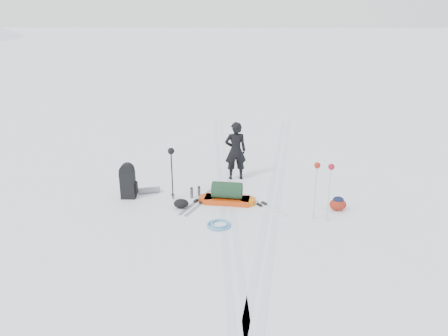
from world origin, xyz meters
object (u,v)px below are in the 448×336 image
at_px(skier, 236,151).
at_px(pulk_sled, 227,195).
at_px(expedition_rucksack, 130,182).
at_px(ski_poles_black, 171,157).

xyz_separation_m(skier, pulk_sled, (-0.19, -1.66, -0.63)).
relative_size(skier, expedition_rucksack, 1.76).
distance_m(skier, expedition_rucksack, 3.05).
bearing_deg(expedition_rucksack, ski_poles_black, -3.56).
bearing_deg(ski_poles_black, pulk_sled, 9.76).
height_order(expedition_rucksack, ski_poles_black, ski_poles_black).
relative_size(pulk_sled, expedition_rucksack, 1.56).
bearing_deg(pulk_sled, skier, 89.93).
relative_size(skier, ski_poles_black, 1.22).
xyz_separation_m(pulk_sled, ski_poles_black, (-1.40, 0.21, 0.91)).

